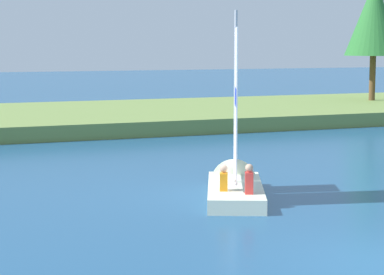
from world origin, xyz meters
The scene contains 3 objects.
shore_bank centered at (0.00, 26.18, 0.35)m, with size 80.00×12.89×0.70m, color olive.
shoreline_tree_midleft centered at (17.93, 26.81, 5.63)m, with size 3.44×3.44×7.23m.
sailboat centered at (-0.06, 7.35, 0.35)m, with size 3.02×4.68×5.41m.
Camera 1 is at (-8.44, -10.93, 4.07)m, focal length 69.40 mm.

